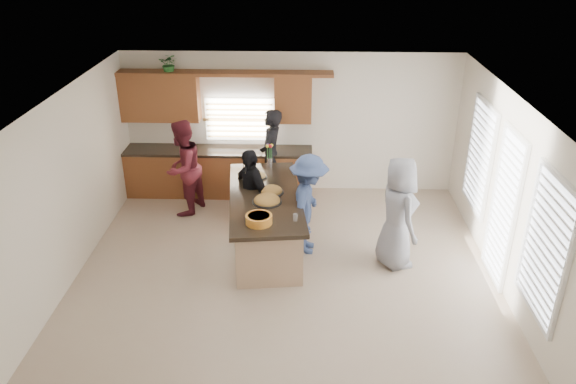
{
  "coord_description": "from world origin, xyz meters",
  "views": [
    {
      "loc": [
        0.28,
        -7.52,
        4.99
      ],
      "look_at": [
        0.03,
        0.4,
        1.15
      ],
      "focal_mm": 35.0,
      "sensor_mm": 36.0,
      "label": 1
    }
  ],
  "objects_px": {
    "island": "(266,222)",
    "salad_bowl": "(259,219)",
    "woman_left_back": "(271,156)",
    "woman_left_mid": "(183,168)",
    "woman_left_front": "(251,194)",
    "woman_right_back": "(309,205)",
    "woman_right_front": "(398,213)"
  },
  "relations": [
    {
      "from": "woman_left_front",
      "to": "island",
      "type": "bearing_deg",
      "value": 2.39
    },
    {
      "from": "island",
      "to": "woman_left_mid",
      "type": "relative_size",
      "value": 1.56
    },
    {
      "from": "woman_right_front",
      "to": "island",
      "type": "bearing_deg",
      "value": 59.67
    },
    {
      "from": "woman_left_mid",
      "to": "woman_right_back",
      "type": "bearing_deg",
      "value": 81.94
    },
    {
      "from": "woman_left_mid",
      "to": "woman_right_front",
      "type": "relative_size",
      "value": 0.99
    },
    {
      "from": "woman_right_back",
      "to": "salad_bowl",
      "type": "bearing_deg",
      "value": 144.36
    },
    {
      "from": "woman_left_mid",
      "to": "woman_right_back",
      "type": "relative_size",
      "value": 1.06
    },
    {
      "from": "woman_left_back",
      "to": "woman_right_back",
      "type": "xyz_separation_m",
      "value": [
        0.73,
        -1.92,
        -0.07
      ]
    },
    {
      "from": "salad_bowl",
      "to": "woman_left_mid",
      "type": "xyz_separation_m",
      "value": [
        -1.57,
        2.13,
        -0.12
      ]
    },
    {
      "from": "woman_right_back",
      "to": "woman_left_back",
      "type": "bearing_deg",
      "value": 26.93
    },
    {
      "from": "woman_right_back",
      "to": "woman_left_mid",
      "type": "bearing_deg",
      "value": 66.84
    },
    {
      "from": "woman_left_back",
      "to": "woman_left_mid",
      "type": "relative_size",
      "value": 1.02
    },
    {
      "from": "woman_right_front",
      "to": "salad_bowl",
      "type": "bearing_deg",
      "value": 85.0
    },
    {
      "from": "woman_left_mid",
      "to": "woman_right_front",
      "type": "xyz_separation_m",
      "value": [
        3.69,
        -1.67,
        0.01
      ]
    },
    {
      "from": "woman_left_back",
      "to": "woman_right_back",
      "type": "distance_m",
      "value": 2.05
    },
    {
      "from": "island",
      "to": "woman_left_mid",
      "type": "height_order",
      "value": "woman_left_mid"
    },
    {
      "from": "woman_left_front",
      "to": "salad_bowl",
      "type": "bearing_deg",
      "value": -26.04
    },
    {
      "from": "woman_left_mid",
      "to": "woman_left_back",
      "type": "bearing_deg",
      "value": 132.66
    },
    {
      "from": "salad_bowl",
      "to": "woman_right_front",
      "type": "height_order",
      "value": "woman_right_front"
    },
    {
      "from": "woman_left_back",
      "to": "island",
      "type": "bearing_deg",
      "value": 14.68
    },
    {
      "from": "woman_left_mid",
      "to": "woman_left_front",
      "type": "distance_m",
      "value": 1.57
    },
    {
      "from": "woman_left_mid",
      "to": "woman_left_front",
      "type": "xyz_separation_m",
      "value": [
        1.32,
        -0.85,
        -0.1
      ]
    },
    {
      "from": "island",
      "to": "woman_right_front",
      "type": "relative_size",
      "value": 1.54
    },
    {
      "from": "woman_left_mid",
      "to": "woman_left_front",
      "type": "height_order",
      "value": "woman_left_mid"
    },
    {
      "from": "woman_left_front",
      "to": "woman_left_mid",
      "type": "bearing_deg",
      "value": -159.6
    },
    {
      "from": "woman_right_front",
      "to": "woman_left_front",
      "type": "bearing_deg",
      "value": 53.62
    },
    {
      "from": "woman_left_back",
      "to": "woman_left_front",
      "type": "relative_size",
      "value": 1.14
    },
    {
      "from": "island",
      "to": "salad_bowl",
      "type": "height_order",
      "value": "salad_bowl"
    },
    {
      "from": "island",
      "to": "woman_right_front",
      "type": "bearing_deg",
      "value": -19.66
    },
    {
      "from": "island",
      "to": "woman_left_front",
      "type": "distance_m",
      "value": 0.56
    },
    {
      "from": "woman_left_mid",
      "to": "woman_right_front",
      "type": "distance_m",
      "value": 4.05
    },
    {
      "from": "island",
      "to": "salad_bowl",
      "type": "relative_size",
      "value": 7.09
    }
  ]
}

